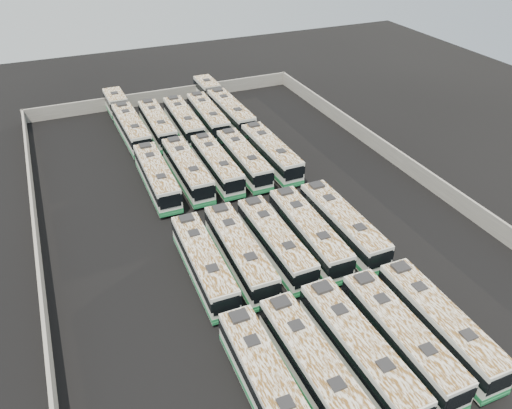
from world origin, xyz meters
The scene contains 22 objects.
ground centered at (0.00, 0.00, 0.00)m, with size 140.00×140.00×0.00m, color black.
perimeter_wall centered at (0.00, 0.00, 1.10)m, with size 45.20×73.20×2.20m.
bus_front_far_left centered at (-8.18, -23.53, 1.87)m, with size 2.82×12.99×3.66m.
bus_front_left centered at (-4.47, -23.57, 1.89)m, with size 3.02×13.19×3.71m.
bus_front_center centered at (-0.60, -23.54, 1.93)m, with size 3.10×13.47×3.78m.
bus_front_right centered at (3.17, -23.64, 1.87)m, with size 2.75×12.96×3.65m.
bus_front_far_right centered at (6.85, -23.73, 1.88)m, with size 2.90×13.04×3.67m.
bus_midfront_far_left centered at (-8.12, -9.00, 1.85)m, with size 2.91×12.88×3.62m.
bus_midfront_left centered at (-4.46, -8.87, 1.90)m, with size 2.99×13.19×3.71m.
bus_midfront_center centered at (-0.61, -8.75, 1.86)m, with size 2.85×12.91×3.63m.
bus_midfront_right centered at (3.08, -8.74, 1.92)m, with size 3.09×13.40×3.76m.
bus_midfront_far_right centered at (6.93, -8.96, 1.93)m, with size 2.86×13.39×3.77m.
bus_midback_far_left centered at (-8.24, 8.45, 1.89)m, with size 2.89×13.13×3.70m.
bus_midback_left centered at (-4.37, 8.66, 1.90)m, with size 2.85×13.20×3.72m.
bus_midback_center centered at (-0.58, 8.57, 1.85)m, with size 2.73×12.82×3.61m.
bus_midback_right centered at (3.07, 8.57, 1.86)m, with size 2.80×12.90×3.63m.
bus_midback_far_right centered at (6.94, 8.64, 1.92)m, with size 2.95×13.36×3.76m.
bus_back_far_left centered at (-8.29, 26.91, 1.91)m, with size 3.29×20.69×3.74m.
bus_back_left centered at (-4.45, 23.36, 1.88)m, with size 2.84×13.03×3.67m.
bus_back_center centered at (-0.60, 23.10, 1.89)m, with size 3.00×13.18×3.70m.
bus_back_right centered at (3.22, 23.16, 1.90)m, with size 3.13×13.26×3.72m.
bus_back_far_right centered at (6.90, 26.81, 1.92)m, with size 2.98×20.78×3.77m.
Camera 1 is at (-17.85, -43.87, 31.79)m, focal length 35.00 mm.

